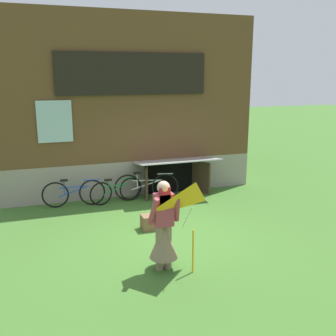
{
  "coord_description": "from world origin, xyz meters",
  "views": [
    {
      "loc": [
        -2.64,
        -7.75,
        3.48
      ],
      "look_at": [
        0.2,
        0.6,
        1.36
      ],
      "focal_mm": 41.96,
      "sensor_mm": 36.0,
      "label": 1
    }
  ],
  "objects_px": {
    "bicycle_silver": "(147,187)",
    "person": "(164,233)",
    "bicycle_blue": "(74,193)",
    "wooden_crate": "(150,222)",
    "kite": "(195,204)",
    "bicycle_green": "(116,191)"
  },
  "relations": [
    {
      "from": "bicycle_green",
      "to": "wooden_crate",
      "type": "xyz_separation_m",
      "value": [
        0.37,
        -2.15,
        -0.18
      ]
    },
    {
      "from": "bicycle_green",
      "to": "kite",
      "type": "bearing_deg",
      "value": -98.15
    },
    {
      "from": "person",
      "to": "bicycle_green",
      "type": "relative_size",
      "value": 1.11
    },
    {
      "from": "person",
      "to": "bicycle_green",
      "type": "xyz_separation_m",
      "value": [
        -0.07,
        4.05,
        -0.36
      ]
    },
    {
      "from": "person",
      "to": "bicycle_green",
      "type": "height_order",
      "value": "person"
    },
    {
      "from": "bicycle_silver",
      "to": "bicycle_blue",
      "type": "xyz_separation_m",
      "value": [
        -1.99,
        0.13,
        -0.03
      ]
    },
    {
      "from": "kite",
      "to": "bicycle_silver",
      "type": "xyz_separation_m",
      "value": [
        0.39,
        4.46,
        -0.95
      ]
    },
    {
      "from": "person",
      "to": "kite",
      "type": "relative_size",
      "value": 1.0
    },
    {
      "from": "kite",
      "to": "wooden_crate",
      "type": "relative_size",
      "value": 4.12
    },
    {
      "from": "wooden_crate",
      "to": "bicycle_silver",
      "type": "bearing_deg",
      "value": 76.58
    },
    {
      "from": "bicycle_silver",
      "to": "wooden_crate",
      "type": "height_order",
      "value": "bicycle_silver"
    },
    {
      "from": "kite",
      "to": "bicycle_green",
      "type": "height_order",
      "value": "kite"
    },
    {
      "from": "person",
      "to": "kite",
      "type": "distance_m",
      "value": 0.9
    },
    {
      "from": "bicycle_silver",
      "to": "bicycle_green",
      "type": "bearing_deg",
      "value": -171.95
    },
    {
      "from": "person",
      "to": "bicycle_silver",
      "type": "relative_size",
      "value": 0.94
    },
    {
      "from": "kite",
      "to": "bicycle_silver",
      "type": "height_order",
      "value": "kite"
    },
    {
      "from": "bicycle_blue",
      "to": "wooden_crate",
      "type": "xyz_separation_m",
      "value": [
        1.5,
        -2.2,
        -0.2
      ]
    },
    {
      "from": "person",
      "to": "bicycle_silver",
      "type": "bearing_deg",
      "value": 92.03
    },
    {
      "from": "bicycle_silver",
      "to": "person",
      "type": "bearing_deg",
      "value": -88.18
    },
    {
      "from": "bicycle_green",
      "to": "wooden_crate",
      "type": "height_order",
      "value": "bicycle_green"
    },
    {
      "from": "kite",
      "to": "wooden_crate",
      "type": "bearing_deg",
      "value": 92.45
    },
    {
      "from": "person",
      "to": "bicycle_silver",
      "type": "height_order",
      "value": "person"
    }
  ]
}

